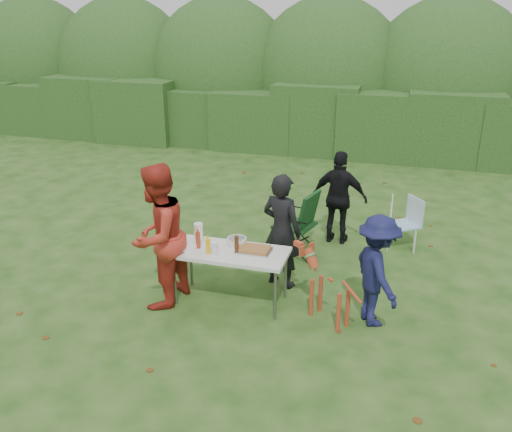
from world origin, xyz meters
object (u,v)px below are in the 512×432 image
(dog, at_px, (330,289))
(lawn_chair, at_px, (403,223))
(beer_bottle, at_px, (237,245))
(camping_chair, at_px, (294,221))
(mustard_bottle, at_px, (208,246))
(person_cook, at_px, (282,231))
(child, at_px, (377,271))
(paper_towel_roll, at_px, (199,233))
(person_red_jacket, at_px, (158,236))
(folding_table, at_px, (230,255))
(person_black_puffy, at_px, (339,198))
(ketchup_bottle, at_px, (198,240))

(dog, xyz_separation_m, lawn_chair, (0.80, 2.56, -0.02))
(lawn_chair, bearing_deg, beer_bottle, 15.42)
(camping_chair, xyz_separation_m, mustard_bottle, (-0.72, -1.90, 0.32))
(person_cook, relative_size, lawn_chair, 1.97)
(child, relative_size, paper_towel_roll, 5.48)
(person_red_jacket, bearing_deg, child, 104.27)
(paper_towel_roll, bearing_deg, dog, -8.69)
(folding_table, relative_size, person_red_jacket, 0.79)
(person_cook, xyz_separation_m, person_black_puffy, (0.56, 1.69, -0.04))
(folding_table, height_order, beer_bottle, beer_bottle)
(person_red_jacket, distance_m, lawn_chair, 4.10)
(dog, distance_m, paper_towel_roll, 1.91)
(lawn_chair, relative_size, ketchup_bottle, 3.77)
(ketchup_bottle, bearing_deg, dog, -2.83)
(dog, height_order, beer_bottle, beer_bottle)
(person_red_jacket, relative_size, beer_bottle, 7.96)
(person_red_jacket, xyz_separation_m, dog, (2.21, 0.16, -0.52))
(child, relative_size, mustard_bottle, 7.13)
(lawn_chair, bearing_deg, paper_towel_roll, 5.47)
(person_black_puffy, height_order, child, person_black_puffy)
(person_black_puffy, xyz_separation_m, paper_towel_roll, (-1.59, -2.18, 0.09))
(person_black_puffy, height_order, lawn_chair, person_black_puffy)
(mustard_bottle, xyz_separation_m, paper_towel_roll, (-0.25, 0.31, 0.03))
(folding_table, height_order, paper_towel_roll, paper_towel_roll)
(folding_table, bearing_deg, dog, -4.88)
(lawn_chair, xyz_separation_m, paper_towel_roll, (-2.63, -2.28, 0.46))
(dog, distance_m, beer_bottle, 1.30)
(person_black_puffy, xyz_separation_m, lawn_chair, (1.04, 0.11, -0.36))
(person_black_puffy, bearing_deg, beer_bottle, 72.70)
(person_red_jacket, distance_m, child, 2.78)
(mustard_bottle, bearing_deg, beer_bottle, 16.16)
(camping_chair, bearing_deg, person_cook, 107.20)
(person_red_jacket, relative_size, dog, 2.07)
(folding_table, bearing_deg, mustard_bottle, -149.14)
(person_cook, xyz_separation_m, child, (1.34, -0.65, -0.11))
(person_cook, relative_size, camping_chair, 1.56)
(dog, height_order, ketchup_bottle, ketchup_bottle)
(person_black_puffy, xyz_separation_m, dog, (0.24, -2.46, -0.34))
(person_red_jacket, bearing_deg, folding_table, 115.94)
(mustard_bottle, relative_size, beer_bottle, 0.83)
(beer_bottle, bearing_deg, person_red_jacket, -166.76)
(camping_chair, bearing_deg, child, 142.99)
(ketchup_bottle, bearing_deg, lawn_chair, 44.00)
(ketchup_bottle, xyz_separation_m, paper_towel_roll, (-0.07, 0.19, 0.02))
(person_red_jacket, height_order, person_black_puffy, person_red_jacket)
(child, xyz_separation_m, mustard_bottle, (-2.12, -0.15, 0.13))
(dog, bearing_deg, person_black_puffy, -50.03)
(person_cook, bearing_deg, child, 173.82)
(person_black_puffy, bearing_deg, camping_chair, 48.78)
(person_red_jacket, distance_m, camping_chair, 2.48)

